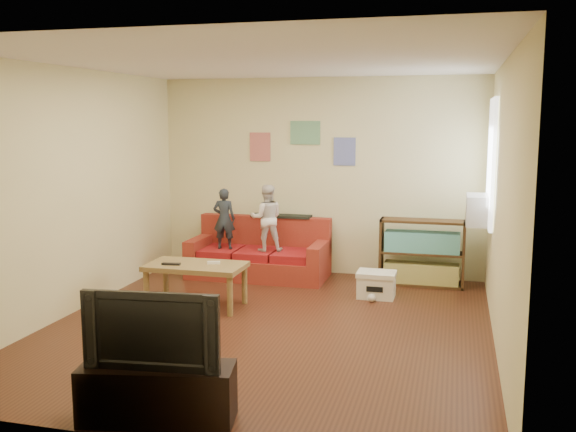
% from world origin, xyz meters
% --- Properties ---
extents(room_shell, '(4.52, 5.02, 2.72)m').
position_xyz_m(room_shell, '(0.00, 0.00, 1.35)').
color(room_shell, '#4E2616').
rests_on(room_shell, ground).
extents(sofa, '(1.87, 0.86, 0.82)m').
position_xyz_m(sofa, '(-0.73, 2.06, 0.28)').
color(sofa, maroon).
rests_on(sofa, ground).
extents(child_a, '(0.32, 0.23, 0.83)m').
position_xyz_m(child_a, '(-1.18, 1.90, 0.80)').
color(child_a, '#262E36').
rests_on(child_a, sofa).
extents(child_b, '(0.52, 0.46, 0.89)m').
position_xyz_m(child_b, '(-0.58, 1.90, 0.84)').
color(child_b, white).
rests_on(child_b, sofa).
extents(coffee_table, '(1.11, 0.61, 0.50)m').
position_xyz_m(coffee_table, '(-1.01, 0.50, 0.43)').
color(coffee_table, olive).
rests_on(coffee_table, ground).
extents(remote, '(0.22, 0.08, 0.02)m').
position_xyz_m(remote, '(-1.26, 0.38, 0.51)').
color(remote, black).
rests_on(remote, coffee_table).
extents(game_controller, '(0.15, 0.08, 0.03)m').
position_xyz_m(game_controller, '(-0.81, 0.55, 0.52)').
color(game_controller, white).
rests_on(game_controller, coffee_table).
extents(bookshelf, '(1.08, 0.32, 0.86)m').
position_xyz_m(bookshelf, '(1.44, 2.13, 0.38)').
color(bookshelf, '#442C15').
rests_on(bookshelf, ground).
extents(window, '(0.04, 1.08, 1.48)m').
position_xyz_m(window, '(2.22, 1.65, 1.64)').
color(window, white).
rests_on(window, room_shell).
extents(ac_unit, '(0.28, 0.55, 0.35)m').
position_xyz_m(ac_unit, '(2.10, 1.65, 1.08)').
color(ac_unit, '#B7B2A3').
rests_on(ac_unit, window).
extents(artwork_left, '(0.30, 0.01, 0.40)m').
position_xyz_m(artwork_left, '(-0.85, 2.48, 1.75)').
color(artwork_left, '#D87266').
rests_on(artwork_left, room_shell).
extents(artwork_center, '(0.42, 0.01, 0.32)m').
position_xyz_m(artwork_center, '(-0.20, 2.48, 1.95)').
color(artwork_center, '#72B27F').
rests_on(artwork_center, room_shell).
extents(artwork_right, '(0.30, 0.01, 0.38)m').
position_xyz_m(artwork_right, '(0.35, 2.48, 1.70)').
color(artwork_right, '#727FCC').
rests_on(artwork_right, room_shell).
extents(file_box, '(0.46, 0.35, 0.32)m').
position_xyz_m(file_box, '(0.95, 1.40, 0.16)').
color(file_box, white).
rests_on(file_box, ground).
extents(tv_stand, '(1.15, 0.57, 0.41)m').
position_xyz_m(tv_stand, '(-0.17, -2.20, 0.21)').
color(tv_stand, black).
rests_on(tv_stand, ground).
extents(television, '(0.99, 0.23, 0.57)m').
position_xyz_m(television, '(-0.17, -2.20, 0.69)').
color(television, black).
rests_on(television, tv_stand).
extents(tissue, '(0.11, 0.11, 0.10)m').
position_xyz_m(tissue, '(0.92, 1.19, 0.05)').
color(tissue, beige).
rests_on(tissue, ground).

